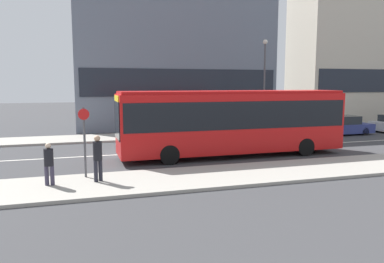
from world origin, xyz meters
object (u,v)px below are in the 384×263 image
(city_bus, at_px, (233,119))
(parked_car_0, at_px, (342,126))
(street_lamp, at_px, (264,76))
(bus_stop_sign, at_px, (84,137))
(pedestrian_down_pavement, at_px, (98,155))
(pedestrian_near_stop, at_px, (49,162))

(city_bus, height_order, parked_car_0, city_bus)
(street_lamp, bearing_deg, parked_car_0, -24.21)
(bus_stop_sign, bearing_deg, street_lamp, 38.37)
(street_lamp, bearing_deg, pedestrian_down_pavement, -138.58)
(pedestrian_near_stop, bearing_deg, parked_car_0, -144.71)
(pedestrian_down_pavement, distance_m, bus_stop_sign, 1.13)
(city_bus, height_order, pedestrian_down_pavement, city_bus)
(city_bus, relative_size, street_lamp, 1.73)
(city_bus, height_order, bus_stop_sign, city_bus)
(street_lamp, bearing_deg, bus_stop_sign, -141.63)
(parked_car_0, relative_size, bus_stop_sign, 1.64)
(city_bus, xyz_separation_m, street_lamp, (5.89, 7.71, 2.41))
(parked_car_0, xyz_separation_m, street_lamp, (-5.35, 2.40, 3.74))
(bus_stop_sign, xyz_separation_m, street_lamp, (13.54, 10.72, 2.65))
(pedestrian_down_pavement, xyz_separation_m, street_lamp, (13.09, 11.55, 3.26))
(city_bus, relative_size, bus_stop_sign, 4.32)
(pedestrian_near_stop, height_order, bus_stop_sign, bus_stop_sign)
(bus_stop_sign, height_order, street_lamp, street_lamp)
(pedestrian_down_pavement, height_order, street_lamp, street_lamp)
(parked_car_0, height_order, pedestrian_near_stop, pedestrian_near_stop)
(pedestrian_near_stop, bearing_deg, bus_stop_sign, -135.64)
(parked_car_0, relative_size, street_lamp, 0.65)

